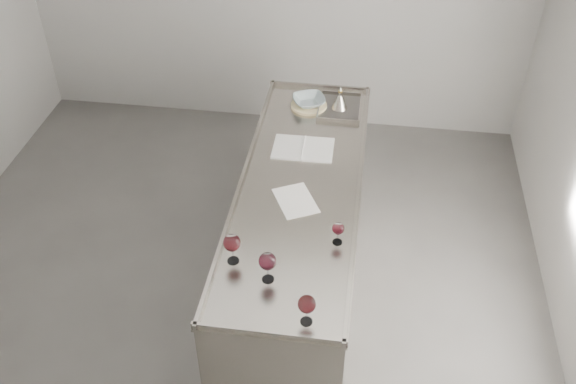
# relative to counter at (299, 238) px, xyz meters

# --- Properties ---
(room_shell) EXTENTS (4.54, 5.04, 2.84)m
(room_shell) POSITION_rel_counter_xyz_m (-0.50, -0.30, 0.93)
(room_shell) COLOR #504E4B
(room_shell) RESTS_ON ground
(counter) EXTENTS (0.77, 2.42, 0.97)m
(counter) POSITION_rel_counter_xyz_m (0.00, 0.00, 0.00)
(counter) COLOR gray
(counter) RESTS_ON ground
(wine_glass_left) EXTENTS (0.09, 0.09, 0.19)m
(wine_glass_left) POSITION_rel_counter_xyz_m (-0.28, -0.72, 0.60)
(wine_glass_left) COLOR white
(wine_glass_left) RESTS_ON counter
(wine_glass_middle) EXTENTS (0.09, 0.09, 0.18)m
(wine_glass_middle) POSITION_rel_counter_xyz_m (-0.06, -0.83, 0.60)
(wine_glass_middle) COLOR white
(wine_glass_middle) RESTS_ON counter
(wine_glass_right) EXTENTS (0.09, 0.09, 0.18)m
(wine_glass_right) POSITION_rel_counter_xyz_m (0.17, -1.08, 0.59)
(wine_glass_right) COLOR white
(wine_glass_right) RESTS_ON counter
(wine_glass_small) EXTENTS (0.07, 0.07, 0.14)m
(wine_glass_small) POSITION_rel_counter_xyz_m (0.27, -0.49, 0.57)
(wine_glass_small) COLOR white
(wine_glass_small) RESTS_ON counter
(notebook) EXTENTS (0.41, 0.29, 0.02)m
(notebook) POSITION_rel_counter_xyz_m (-0.03, 0.37, 0.47)
(notebook) COLOR white
(notebook) RESTS_ON counter
(loose_paper_top) EXTENTS (0.33, 0.37, 0.00)m
(loose_paper_top) POSITION_rel_counter_xyz_m (-0.01, -0.17, 0.47)
(loose_paper_top) COLOR silver
(loose_paper_top) RESTS_ON counter
(trivet) EXTENTS (0.33, 0.33, 0.02)m
(trivet) POSITION_rel_counter_xyz_m (-0.05, 0.91, 0.48)
(trivet) COLOR beige
(trivet) RESTS_ON counter
(ceramic_bowl) EXTENTS (0.30, 0.30, 0.06)m
(ceramic_bowl) POSITION_rel_counter_xyz_m (-0.05, 0.91, 0.52)
(ceramic_bowl) COLOR #9AADB3
(ceramic_bowl) RESTS_ON trivet
(wine_funnel) EXTENTS (0.12, 0.12, 0.18)m
(wine_funnel) POSITION_rel_counter_xyz_m (0.17, 0.93, 0.52)
(wine_funnel) COLOR #ABA398
(wine_funnel) RESTS_ON counter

